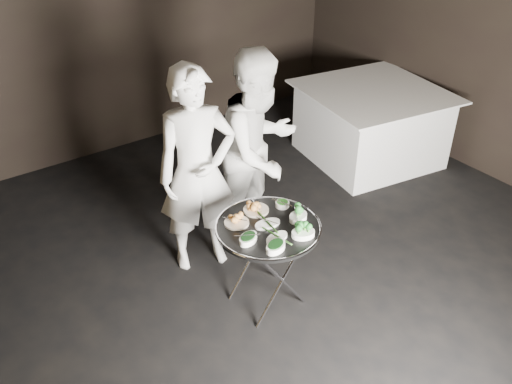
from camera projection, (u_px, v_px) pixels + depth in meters
floor at (309, 321)px, 4.17m from camera, size 6.00×7.00×0.05m
wall_back at (101, 19)px, 5.75m from camera, size 6.00×0.05×3.00m
tray_stand at (268, 261)px, 4.11m from camera, size 0.49×0.41×0.71m
serving_tray at (268, 227)px, 3.94m from camera, size 0.78×0.78×0.04m
potato_plate_a at (237, 220)px, 3.94m from camera, size 0.18×0.18×0.07m
potato_plate_b at (256, 208)px, 4.08m from camera, size 0.19×0.19×0.07m
greens_bowl at (282, 203)px, 4.13m from camera, size 0.11×0.11×0.06m
asparagus_plate_a at (267, 223)px, 3.93m from camera, size 0.21×0.14×0.04m
asparagus_plate_b at (277, 237)px, 3.80m from camera, size 0.20×0.13×0.04m
spinach_bowl_a at (248, 238)px, 3.77m from camera, size 0.19×0.16×0.07m
spinach_bowl_b at (276, 246)px, 3.69m from camera, size 0.20×0.16×0.07m
broccoli_bowl_a at (298, 216)px, 3.99m from camera, size 0.19×0.16×0.07m
broccoli_bowl_b at (303, 233)px, 3.82m from camera, size 0.20×0.18×0.07m
serving_utensils at (264, 216)px, 3.96m from camera, size 0.57×0.43×0.01m
waiter_left at (197, 172)px, 4.29m from camera, size 0.73×0.58×1.76m
waiter_right at (260, 150)px, 4.60m from camera, size 0.98×0.84×1.77m
dining_table at (370, 124)px, 6.10m from camera, size 1.43×1.43×0.82m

